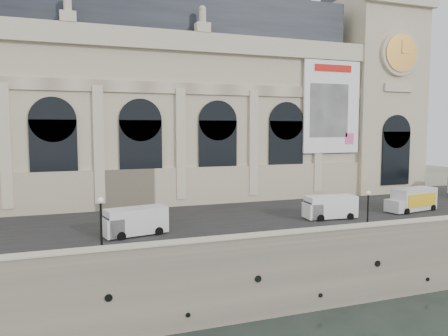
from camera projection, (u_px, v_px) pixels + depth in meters
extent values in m
plane|color=black|center=(235.00, 324.00, 35.70)|extent=(260.00, 260.00, 0.00)
cube|color=gray|center=(154.00, 212.00, 68.23)|extent=(160.00, 70.00, 6.00)
cube|color=#2D2D2D|center=(190.00, 219.00, 48.27)|extent=(160.00, 24.00, 0.06)
cube|color=gray|center=(233.00, 244.00, 35.66)|extent=(160.00, 1.20, 1.10)
cube|color=beige|center=(233.00, 237.00, 35.61)|extent=(160.00, 1.40, 0.12)
cube|color=#BCAF90|center=(116.00, 121.00, 61.19)|extent=(68.00, 18.00, 22.00)
cube|color=beige|center=(125.00, 190.00, 53.38)|extent=(68.60, 0.40, 5.00)
cube|color=beige|center=(122.00, 37.00, 51.58)|extent=(69.00, 0.80, 2.40)
cube|color=beige|center=(123.00, 86.00, 52.25)|extent=(68.00, 0.30, 1.40)
cube|color=#282D36|center=(114.00, 19.00, 59.91)|extent=(64.00, 15.00, 6.00)
cube|color=beige|center=(5.00, 146.00, 48.41)|extent=(1.20, 0.50, 14.00)
cube|color=black|center=(54.00, 159.00, 50.30)|extent=(5.20, 0.25, 9.00)
cylinder|color=black|center=(53.00, 119.00, 49.89)|extent=(5.20, 0.25, 5.20)
cube|color=beige|center=(99.00, 145.00, 51.78)|extent=(1.20, 0.50, 14.00)
cube|color=black|center=(141.00, 157.00, 53.66)|extent=(5.20, 0.25, 9.00)
cylinder|color=black|center=(141.00, 120.00, 53.26)|extent=(5.20, 0.25, 5.20)
cube|color=beige|center=(181.00, 144.00, 55.15)|extent=(1.20, 0.50, 14.00)
cube|color=black|center=(218.00, 155.00, 57.03)|extent=(5.20, 0.25, 9.00)
cylinder|color=black|center=(218.00, 121.00, 56.62)|extent=(5.20, 0.25, 5.20)
cube|color=beige|center=(253.00, 143.00, 58.51)|extent=(1.20, 0.50, 14.00)
cube|color=black|center=(286.00, 154.00, 60.40)|extent=(5.20, 0.25, 9.00)
cylinder|color=black|center=(287.00, 121.00, 59.99)|extent=(5.20, 0.25, 5.20)
cube|color=beige|center=(318.00, 142.00, 61.88)|extent=(1.20, 0.50, 14.00)
cube|color=white|center=(332.00, 107.00, 61.91)|extent=(9.00, 0.35, 13.00)
cube|color=red|center=(333.00, 68.00, 61.23)|extent=(6.00, 0.06, 1.00)
cube|color=gray|center=(329.00, 110.00, 61.60)|extent=(6.20, 0.06, 7.50)
cube|color=#EF5490|center=(349.00, 139.00, 63.14)|extent=(1.40, 0.06, 1.60)
cube|color=#BCAF90|center=(367.00, 98.00, 71.48)|extent=(12.00, 14.00, 30.00)
cylinder|color=beige|center=(400.00, 53.00, 64.14)|extent=(6.60, 0.50, 6.60)
cylinder|color=black|center=(401.00, 53.00, 63.86)|extent=(5.40, 0.15, 5.40)
cylinder|color=gold|center=(402.00, 53.00, 63.79)|extent=(5.50, 0.06, 5.50)
cube|color=gold|center=(402.00, 46.00, 63.63)|extent=(0.14, 0.05, 2.00)
cube|color=gold|center=(405.00, 53.00, 63.92)|extent=(1.40, 0.05, 0.14)
cube|color=black|center=(396.00, 158.00, 65.64)|extent=(5.00, 0.25, 8.00)
cube|color=silver|center=(136.00, 221.00, 40.65)|extent=(5.99, 3.33, 2.41)
cube|color=silver|center=(112.00, 227.00, 39.50)|extent=(2.01, 2.48, 1.67)
cube|color=black|center=(106.00, 222.00, 39.14)|extent=(0.45, 1.85, 0.84)
cylinder|color=black|center=(121.00, 236.00, 38.87)|extent=(0.83, 0.42, 0.80)
cylinder|color=black|center=(114.00, 231.00, 40.73)|extent=(0.83, 0.42, 0.80)
cylinder|color=black|center=(159.00, 231.00, 40.77)|extent=(0.83, 0.42, 0.80)
cylinder|color=black|center=(150.00, 227.00, 42.63)|extent=(0.83, 0.42, 0.80)
cube|color=white|center=(331.00, 206.00, 48.14)|extent=(5.71, 2.61, 2.37)
cube|color=white|center=(312.00, 211.00, 47.60)|extent=(1.73, 2.28, 1.65)
cube|color=black|center=(308.00, 206.00, 47.40)|extent=(0.21, 1.85, 0.82)
cylinder|color=black|center=(321.00, 218.00, 46.73)|extent=(0.80, 0.32, 0.78)
cylinder|color=black|center=(312.00, 214.00, 48.81)|extent=(0.80, 0.32, 0.78)
cylinder|color=black|center=(350.00, 216.00, 47.65)|extent=(0.80, 0.32, 0.78)
cylinder|color=black|center=(340.00, 213.00, 49.73)|extent=(0.80, 0.32, 0.78)
cube|color=silver|center=(414.00, 199.00, 52.67)|extent=(6.10, 3.21, 2.61)
cube|color=yellow|center=(422.00, 200.00, 51.69)|extent=(4.96, 0.95, 1.55)
cube|color=red|center=(422.00, 200.00, 51.69)|extent=(2.86, 0.55, 0.58)
cube|color=silver|center=(396.00, 206.00, 51.09)|extent=(1.90, 2.37, 1.45)
cylinder|color=black|center=(407.00, 212.00, 50.47)|extent=(0.81, 0.40, 0.77)
cylinder|color=black|center=(391.00, 208.00, 52.39)|extent=(0.81, 0.40, 0.77)
cylinder|color=black|center=(433.00, 208.00, 52.87)|extent=(0.81, 0.40, 0.77)
cylinder|color=black|center=(417.00, 205.00, 54.79)|extent=(0.81, 0.40, 0.77)
cylinder|color=black|center=(102.00, 254.00, 34.00)|extent=(0.48, 0.48, 0.44)
cylinder|color=black|center=(101.00, 229.00, 33.82)|extent=(0.17, 0.17, 4.35)
sphere|color=beige|center=(101.00, 200.00, 33.62)|extent=(0.48, 0.48, 0.48)
cylinder|color=black|center=(367.00, 231.00, 41.72)|extent=(0.42, 0.42, 0.38)
cylinder|color=black|center=(368.00, 213.00, 41.57)|extent=(0.15, 0.15, 3.79)
sphere|color=beige|center=(368.00, 193.00, 41.39)|extent=(0.42, 0.42, 0.42)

